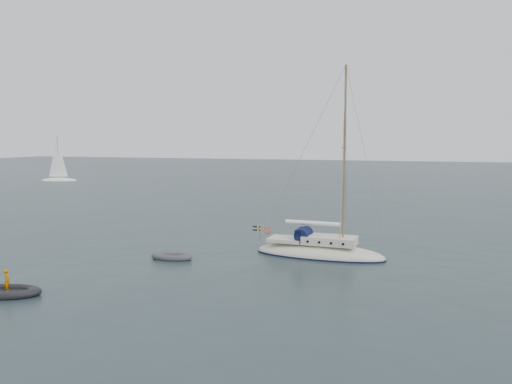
% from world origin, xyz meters
% --- Properties ---
extents(ground, '(300.00, 300.00, 0.00)m').
position_xyz_m(ground, '(0.00, 0.00, 0.00)').
color(ground, black).
rests_on(ground, ground).
extents(sailboat, '(8.96, 2.69, 12.76)m').
position_xyz_m(sailboat, '(2.29, 1.85, 0.97)').
color(sailboat, beige).
rests_on(sailboat, ground).
extents(dinghy, '(2.76, 1.24, 0.40)m').
position_xyz_m(dinghy, '(-6.53, -1.84, 0.17)').
color(dinghy, '#47474C').
rests_on(dinghy, ground).
extents(rib, '(3.69, 1.68, 1.34)m').
position_xyz_m(rib, '(-10.89, -11.06, 0.22)').
color(rib, black).
rests_on(rib, ground).
extents(distant_yacht_a, '(6.48, 3.45, 8.58)m').
position_xyz_m(distant_yacht_a, '(-53.82, 45.25, 3.67)').
color(distant_yacht_a, white).
rests_on(distant_yacht_a, ground).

